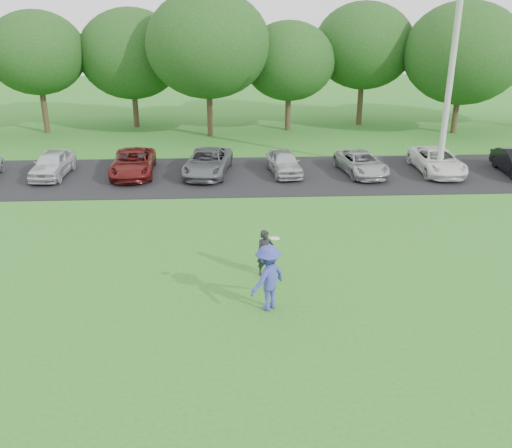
{
  "coord_description": "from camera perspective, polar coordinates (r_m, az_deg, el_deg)",
  "views": [
    {
      "loc": [
        -0.82,
        -13.76,
        8.33
      ],
      "look_at": [
        0.0,
        3.5,
        1.3
      ],
      "focal_mm": 40.0,
      "sensor_mm": 36.0,
      "label": 1
    }
  ],
  "objects": [
    {
      "name": "ground",
      "position": [
        16.11,
        0.6,
        -9.01
      ],
      "size": [
        100.0,
        100.0,
        0.0
      ],
      "primitive_type": "plane",
      "color": "#277220",
      "rests_on": "ground"
    },
    {
      "name": "parking_lot",
      "position": [
        28.03,
        -0.92,
        4.88
      ],
      "size": [
        32.0,
        6.5,
        0.03
      ],
      "primitive_type": "cube",
      "color": "black",
      "rests_on": "ground"
    },
    {
      "name": "utility_pole",
      "position": [
        28.37,
        18.95,
        14.27
      ],
      "size": [
        0.28,
        0.28,
        10.02
      ],
      "primitive_type": "cylinder",
      "color": "#A2A39E",
      "rests_on": "ground"
    },
    {
      "name": "frisbee_player",
      "position": [
        15.93,
        1.2,
        -5.39
      ],
      "size": [
        1.4,
        1.39,
        2.31
      ],
      "color": "#373D9C",
      "rests_on": "ground"
    },
    {
      "name": "camera_bystander",
      "position": [
        17.9,
        0.93,
        -2.9
      ],
      "size": [
        0.63,
        0.51,
        1.51
      ],
      "color": "black",
      "rests_on": "ground"
    },
    {
      "name": "parked_cars",
      "position": [
        27.96,
        -1.84,
        6.1
      ],
      "size": [
        27.78,
        4.76,
        1.24
      ],
      "color": "silver",
      "rests_on": "parking_lot"
    },
    {
      "name": "tree_row",
      "position": [
        36.75,
        0.97,
        16.79
      ],
      "size": [
        42.39,
        9.85,
        8.64
      ],
      "color": "#38281C",
      "rests_on": "ground"
    }
  ]
}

